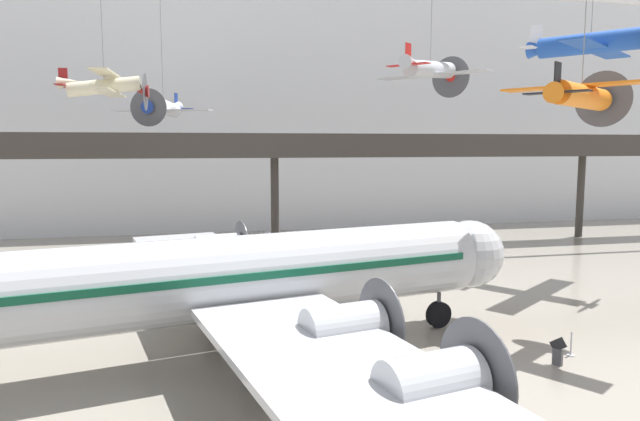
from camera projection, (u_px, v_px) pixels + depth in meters
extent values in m
plane|color=gray|center=(385.00, 387.00, 21.46)|extent=(260.00, 260.00, 0.00)
cube|color=silver|center=(258.00, 109.00, 60.19)|extent=(140.00, 3.00, 25.65)
cube|color=#38332D|center=(276.00, 152.00, 47.98)|extent=(110.00, 3.20, 0.90)
cube|color=#38332D|center=(279.00, 140.00, 46.37)|extent=(110.00, 0.12, 1.10)
cylinder|color=#38332D|center=(275.00, 203.00, 49.43)|extent=(0.70, 0.70, 7.99)
cylinder|color=#38332D|center=(580.00, 196.00, 55.96)|extent=(0.70, 0.70, 7.99)
cylinder|color=#B7BABF|center=(227.00, 278.00, 23.59)|extent=(23.34, 8.22, 3.45)
sphere|color=#B7BABF|center=(470.00, 254.00, 28.81)|extent=(3.38, 3.38, 3.38)
cube|color=#0F4C33|center=(227.00, 270.00, 23.55)|extent=(21.78, 7.95, 0.31)
cube|color=#B7BABF|center=(198.00, 256.00, 32.25)|extent=(8.36, 15.59, 0.28)
cube|color=#B7BABF|center=(344.00, 372.00, 15.78)|extent=(8.36, 15.59, 0.28)
cylinder|color=#B7BABF|center=(242.00, 263.00, 29.98)|extent=(2.98, 2.18, 1.65)
cylinder|color=#4C4C51|center=(269.00, 261.00, 30.59)|extent=(0.72, 3.09, 3.14)
cylinder|color=#B7BABF|center=(218.00, 248.00, 34.52)|extent=(2.98, 2.18, 1.65)
cylinder|color=#4C4C51|center=(241.00, 246.00, 35.13)|extent=(0.72, 3.09, 3.14)
cylinder|color=#B7BABF|center=(343.00, 328.00, 19.38)|extent=(2.98, 2.18, 1.65)
cylinder|color=#4C4C51|center=(381.00, 322.00, 20.00)|extent=(0.72, 3.09, 3.14)
cylinder|color=#B7BABF|center=(430.00, 384.00, 14.84)|extent=(2.98, 2.18, 1.65)
cylinder|color=#4C4C51|center=(476.00, 375.00, 15.46)|extent=(0.72, 3.09, 3.14)
cylinder|color=#4C4C51|center=(439.00, 303.00, 28.32)|extent=(0.20, 0.20, 1.21)
cylinder|color=black|center=(439.00, 314.00, 28.39)|extent=(1.35, 0.64, 1.30)
cylinder|color=#4C4C51|center=(217.00, 314.00, 26.47)|extent=(0.20, 0.20, 1.21)
cylinder|color=black|center=(218.00, 326.00, 26.54)|extent=(1.35, 0.64, 1.30)
cylinder|color=#4C4C51|center=(255.00, 353.00, 21.48)|extent=(0.20, 0.20, 1.21)
cylinder|color=black|center=(255.00, 368.00, 21.55)|extent=(1.35, 0.64, 1.30)
cylinder|color=silver|center=(163.00, 106.00, 48.71)|extent=(2.95, 5.78, 1.66)
cone|color=navy|center=(149.00, 107.00, 45.82)|extent=(1.30, 1.22, 1.05)
cylinder|color=#4C4C51|center=(148.00, 107.00, 45.62)|extent=(2.88, 1.02, 3.03)
cone|color=silver|center=(175.00, 106.00, 51.39)|extent=(1.45, 1.83, 1.12)
cube|color=silver|center=(162.00, 110.00, 48.41)|extent=(8.50, 4.05, 0.10)
cube|color=navy|center=(176.00, 101.00, 51.68)|extent=(0.28, 0.67, 1.40)
cube|color=navy|center=(176.00, 109.00, 51.76)|extent=(3.09, 1.63, 0.06)
cylinder|color=slate|center=(162.00, 50.00, 48.16)|extent=(0.04, 0.04, 8.27)
cylinder|color=silver|center=(430.00, 69.00, 45.17)|extent=(5.86, 5.04, 1.80)
cone|color=red|center=(449.00, 77.00, 47.77)|extent=(1.56, 1.58, 1.19)
cylinder|color=#4C4C51|center=(451.00, 77.00, 47.96)|extent=(2.17, 2.71, 3.43)
cone|color=silver|center=(411.00, 62.00, 42.75)|extent=(2.10, 1.99, 1.25)
cube|color=silver|center=(433.00, 75.00, 45.51)|extent=(7.20, 8.48, 0.10)
cube|color=red|center=(408.00, 54.00, 42.38)|extent=(0.64, 0.53, 1.58)
cube|color=red|center=(408.00, 65.00, 42.47)|extent=(2.74, 3.16, 0.06)
cylinder|color=slate|center=(431.00, 24.00, 44.77)|extent=(0.04, 0.04, 5.65)
cylinder|color=#1E4CAD|center=(591.00, 43.00, 36.91)|extent=(4.91, 6.11, 1.38)
cone|color=#1E4CAD|center=(541.00, 49.00, 39.02)|extent=(1.96, 2.10, 1.16)
cube|color=#1E4CAD|center=(597.00, 49.00, 36.69)|extent=(8.97, 7.06, 0.10)
cube|color=white|center=(536.00, 37.00, 39.19)|extent=(0.51, 0.68, 1.63)
cube|color=white|center=(536.00, 49.00, 39.28)|extent=(3.33, 2.70, 0.06)
cylinder|color=beige|center=(104.00, 87.00, 38.25)|extent=(4.84, 1.21, 1.51)
cone|color=maroon|center=(143.00, 91.00, 38.70)|extent=(0.82, 0.92, 0.88)
cylinder|color=#4C4C51|center=(145.00, 92.00, 38.73)|extent=(0.16, 2.54, 2.54)
cone|color=beige|center=(68.00, 82.00, 37.83)|extent=(1.39, 0.90, 0.97)
cube|color=beige|center=(108.00, 75.00, 38.21)|extent=(1.50, 7.18, 0.10)
cube|color=beige|center=(109.00, 93.00, 38.34)|extent=(1.50, 7.18, 0.10)
cube|color=maroon|center=(63.00, 77.00, 37.75)|extent=(0.58, 0.09, 1.17)
cube|color=maroon|center=(64.00, 86.00, 37.81)|extent=(0.70, 2.57, 0.06)
cylinder|color=slate|center=(102.00, 20.00, 37.75)|extent=(0.04, 0.04, 7.76)
cylinder|color=orange|center=(581.00, 96.00, 25.30)|extent=(4.71, 3.56, 1.09)
cone|color=black|center=(602.00, 99.00, 27.13)|extent=(1.19, 1.22, 0.92)
cylinder|color=#4C4C51|center=(603.00, 99.00, 27.26)|extent=(1.48, 2.25, 2.66)
cone|color=orange|center=(560.00, 94.00, 23.60)|extent=(1.59, 1.46, 0.89)
cube|color=orange|center=(584.00, 86.00, 25.46)|extent=(5.08, 6.91, 0.10)
cube|color=black|center=(557.00, 77.00, 23.31)|extent=(0.54, 0.38, 1.23)
cube|color=black|center=(557.00, 92.00, 23.38)|extent=(1.96, 2.56, 0.06)
cylinder|color=#B2B5BA|center=(570.00, 355.00, 24.63)|extent=(0.36, 0.36, 0.04)
cylinder|color=#B2B5BA|center=(571.00, 344.00, 24.57)|extent=(0.07, 0.07, 0.95)
sphere|color=#B2B5BA|center=(572.00, 332.00, 24.51)|extent=(0.10, 0.10, 0.10)
cube|color=#4C4C51|center=(558.00, 357.00, 23.53)|extent=(0.32, 0.43, 0.70)
cube|color=#232326|center=(558.00, 344.00, 23.47)|extent=(0.38, 0.71, 0.73)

